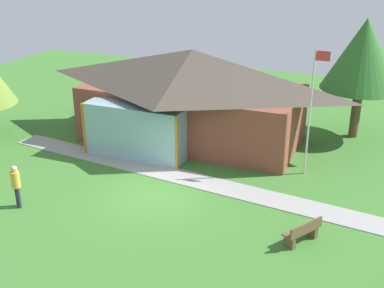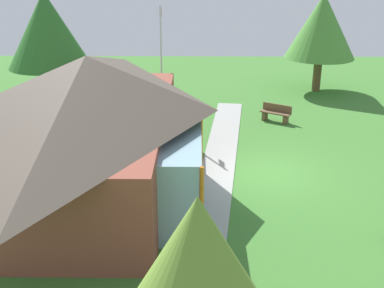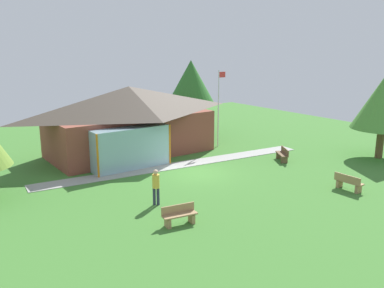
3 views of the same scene
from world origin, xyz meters
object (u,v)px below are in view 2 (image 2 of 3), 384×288
(bench_mid_right, at_px, (276,113))
(tree_far_east, at_px, (322,26))
(pavilion, at_px, (95,122))
(tree_behind_pavilion_right, at_px, (47,30))
(flagpole, at_px, (162,63))

(bench_mid_right, height_order, tree_far_east, tree_far_east)
(pavilion, xyz_separation_m, tree_behind_pavilion_right, (7.77, 3.68, 1.90))
(bench_mid_right, distance_m, tree_behind_pavilion_right, 11.69)
(flagpole, bearing_deg, bench_mid_right, -80.46)
(pavilion, distance_m, bench_mid_right, 10.48)
(tree_behind_pavilion_right, bearing_deg, tree_far_east, -69.80)
(tree_behind_pavilion_right, relative_size, tree_far_east, 1.09)
(flagpole, relative_size, tree_far_east, 1.00)
(bench_mid_right, bearing_deg, flagpole, 40.82)
(flagpole, distance_m, tree_far_east, 11.04)
(tree_far_east, bearing_deg, bench_mid_right, 150.63)
(flagpole, xyz_separation_m, tree_behind_pavilion_right, (1.47, 5.51, 1.22))
(pavilion, relative_size, flagpole, 2.08)
(flagpole, distance_m, bench_mid_right, 6.18)
(pavilion, bearing_deg, tree_behind_pavilion_right, 25.38)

